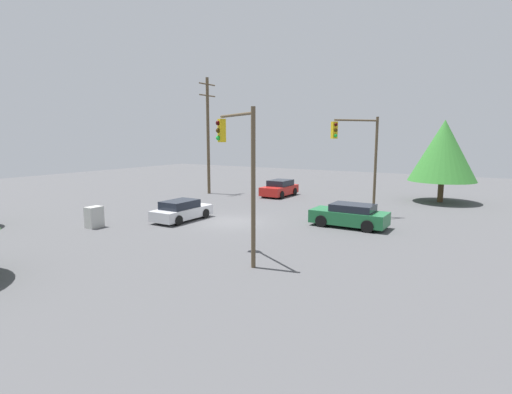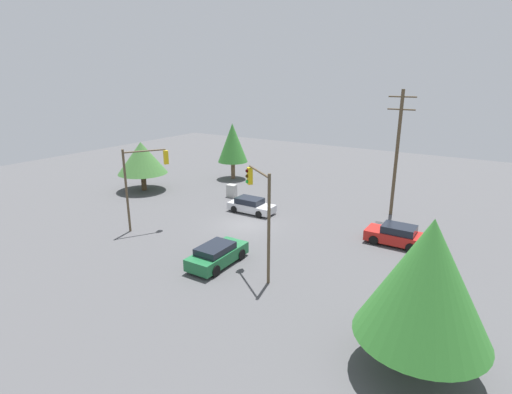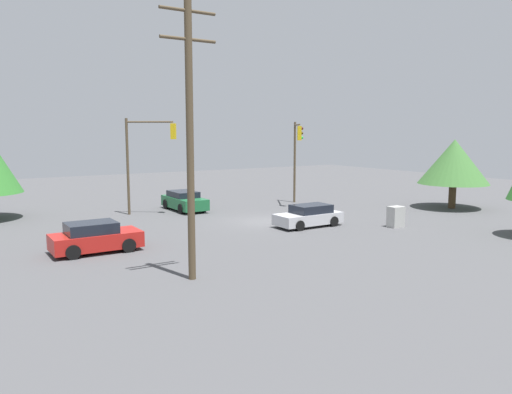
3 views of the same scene
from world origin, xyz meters
TOP-DOWN VIEW (x-y plane):
  - ground_plane at (0.00, 0.00)m, footprint 80.00×80.00m
  - sedan_red at (-11.29, -2.51)m, footprint 4.08×2.00m
  - sedan_silver at (1.29, -2.82)m, footprint 4.15×1.87m
  - sedan_green at (-2.47, 6.90)m, footprint 1.97×4.40m
  - traffic_signal_main at (6.14, 4.89)m, footprint 1.92×3.02m
  - traffic_signal_cross at (-5.43, 6.46)m, footprint 2.86×2.27m
  - utility_pole_tall at (-9.30, -8.95)m, footprint 2.20×0.28m
  - electrical_cabinet at (5.52, -5.78)m, footprint 0.91×0.66m
  - tree_left at (9.76, -11.97)m, footprint 3.43×3.43m
  - tree_behind at (14.82, -2.85)m, footprint 5.09×5.09m
  - tree_corner at (-15.21, 10.25)m, footprint 5.23×5.23m

SIDE VIEW (x-z plane):
  - ground_plane at x=0.00m, z-range 0.00..0.00m
  - electrical_cabinet at x=5.52m, z-range 0.00..1.24m
  - sedan_silver at x=1.29m, z-range -0.03..1.28m
  - sedan_green at x=-2.47m, z-range -0.01..1.38m
  - sedan_red at x=-11.29m, z-range -0.03..1.41m
  - tree_behind at x=14.82m, z-range 0.90..6.00m
  - tree_corner at x=-15.21m, z-range 0.86..7.48m
  - tree_left at x=9.76m, z-range 0.98..7.43m
  - traffic_signal_main at x=6.14m, z-range 1.15..7.57m
  - traffic_signal_cross at x=-5.43m, z-range 1.17..7.73m
  - utility_pole_tall at x=-9.30m, z-range 0.30..10.88m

